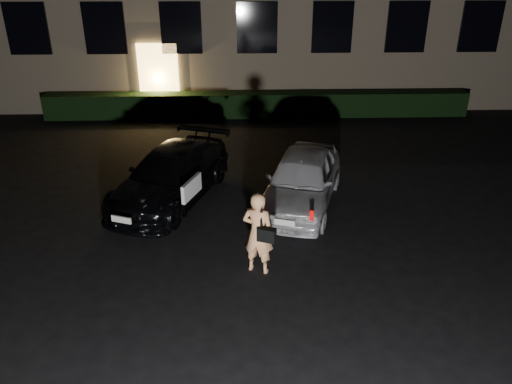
{
  "coord_description": "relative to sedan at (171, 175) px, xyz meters",
  "views": [
    {
      "loc": [
        -0.63,
        -6.92,
        5.32
      ],
      "look_at": [
        -0.33,
        2.0,
        1.03
      ],
      "focal_mm": 35.0,
      "sensor_mm": 36.0,
      "label": 1
    }
  ],
  "objects": [
    {
      "name": "man",
      "position": [
        1.94,
        -3.09,
        0.2
      ],
      "size": [
        0.68,
        0.58,
        1.6
      ],
      "rotation": [
        0.0,
        0.0,
        2.78
      ],
      "color": "#EAA36A",
      "rests_on": "ground"
    },
    {
      "name": "ground",
      "position": [
        2.27,
        -3.88,
        -0.6
      ],
      "size": [
        80.0,
        80.0,
        0.0
      ],
      "primitive_type": "plane",
      "color": "black",
      "rests_on": "ground"
    },
    {
      "name": "hatch",
      "position": [
        3.04,
        -0.41,
        0.03
      ],
      "size": [
        2.53,
        3.98,
        1.26
      ],
      "rotation": [
        0.0,
        0.0,
        -0.3
      ],
      "color": "silver",
      "rests_on": "ground"
    },
    {
      "name": "hedge",
      "position": [
        2.27,
        6.62,
        -0.17
      ],
      "size": [
        15.0,
        0.7,
        0.85
      ],
      "primitive_type": "cube",
      "color": "black",
      "rests_on": "ground"
    },
    {
      "name": "sedan",
      "position": [
        0.0,
        0.0,
        0.0
      ],
      "size": [
        3.02,
        4.45,
        1.2
      ],
      "rotation": [
        0.0,
        0.0,
        -0.36
      ],
      "color": "black",
      "rests_on": "ground"
    }
  ]
}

